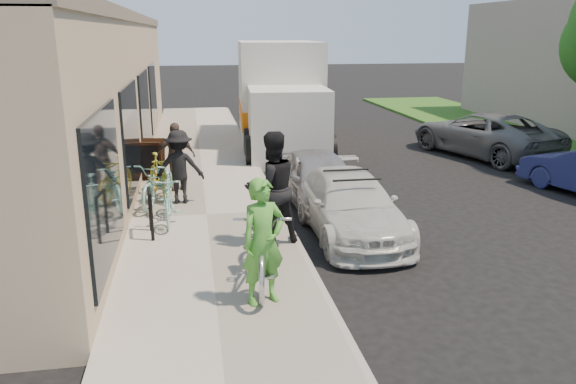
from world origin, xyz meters
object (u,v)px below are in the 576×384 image
bystander_a (180,167)px  bystander_b (175,156)px  woman_rider (263,242)px  tandem_bike (263,242)px  man_standing (271,188)px  sandwich_board (151,160)px  cruiser_bike_b (158,183)px  sedan_white (350,205)px  bike_rack (150,208)px  moving_truck (280,100)px  cruiser_bike_c (159,176)px  sedan_silver (320,179)px  far_car_gray (484,134)px  cruiser_bike_a (168,198)px

bystander_a → bystander_b: bystander_a is taller
woman_rider → bystander_b: woman_rider is taller
tandem_bike → bystander_a: bystander_a is taller
man_standing → sandwich_board: bearing=-81.1°
cruiser_bike_b → sedan_white: bearing=-13.4°
bike_rack → man_standing: bearing=-18.9°
woman_rider → cruiser_bike_b: woman_rider is taller
moving_truck → man_standing: 9.82m
cruiser_bike_b → cruiser_bike_c: 0.57m
bike_rack → moving_truck: bearing=67.0°
man_standing → cruiser_bike_b: (-2.07, 2.68, -0.51)m
moving_truck → sedan_white: bearing=-86.8°
man_standing → bystander_b: (-1.72, 3.85, -0.20)m
cruiser_bike_c → bystander_a: size_ratio=1.01×
tandem_bike → bystander_b: bystander_b is taller
sandwich_board → sedan_white: 5.82m
sandwich_board → bystander_b: size_ratio=0.63×
woman_rider → sandwich_board: bearing=84.0°
sedan_white → sedan_silver: (-0.17, 1.84, 0.04)m
tandem_bike → bystander_a: (-1.25, 4.27, 0.20)m
far_car_gray → bystander_b: 9.85m
bystander_a → moving_truck: bearing=-111.1°
sedan_silver → cruiser_bike_a: sedan_silver is taller
bystander_b → woman_rider: bearing=-89.9°
sandwich_board → bike_rack: bearing=-77.3°
sedan_white → tandem_bike: size_ratio=1.74×
man_standing → cruiser_bike_b: size_ratio=1.08×
sedan_silver → cruiser_bike_b: bearing=174.6°
tandem_bike → cruiser_bike_b: 4.55m
far_car_gray → cruiser_bike_c: far_car_gray is taller
sedan_white → man_standing: man_standing is taller
cruiser_bike_a → bystander_b: (0.11, 2.41, 0.31)m
sedan_silver → bystander_b: bearing=154.2°
sedan_silver → woman_rider: (-1.86, -4.68, 0.41)m
sandwich_board → cruiser_bike_c: bearing=-71.0°
bystander_a → bystander_b: 1.12m
woman_rider → cruiser_bike_c: size_ratio=1.09×
far_car_gray → cruiser_bike_b: 10.58m
cruiser_bike_c → sedan_white: bearing=-53.7°
sedan_silver → tandem_bike: tandem_bike is taller
far_car_gray → woman_rider: bearing=31.1°
sandwich_board → cruiser_bike_a: 3.49m
cruiser_bike_b → cruiser_bike_c: bearing=106.3°
woman_rider → cruiser_bike_a: (-1.39, 3.68, -0.39)m
woman_rider → bystander_b: (-1.28, 6.09, -0.08)m
bike_rack → cruiser_bike_a: (0.29, 0.72, -0.03)m
bystander_b → tandem_bike: bearing=-87.6°
woman_rider → bystander_b: size_ratio=1.11×
moving_truck → bystander_a: (-3.29, -6.93, -0.58)m
sandwich_board → cruiser_bike_b: bearing=-73.3°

